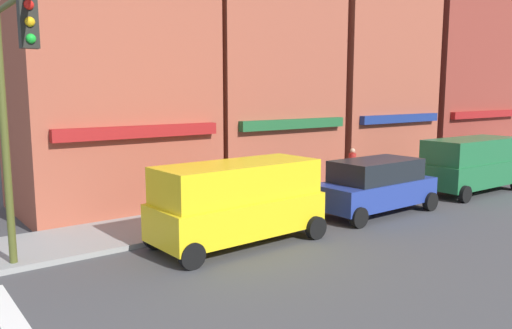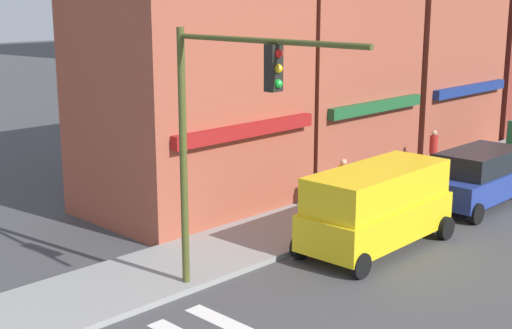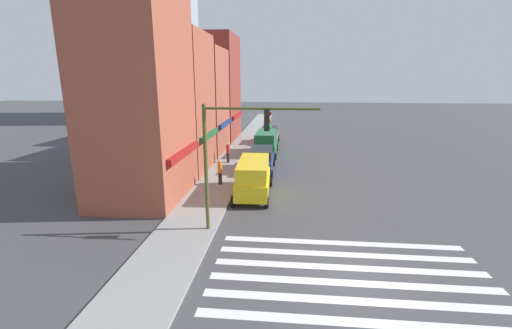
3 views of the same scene
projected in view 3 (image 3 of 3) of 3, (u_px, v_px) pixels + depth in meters
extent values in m
plane|color=#424244|center=(350.00, 275.00, 13.26)|extent=(200.00, 200.00, 0.00)
cube|color=gray|center=(163.00, 264.00, 13.94)|extent=(120.00, 3.00, 0.15)
cube|color=silver|center=(365.00, 323.00, 10.67)|extent=(0.45, 10.80, 0.01)
cube|color=silver|center=(358.00, 301.00, 11.71)|extent=(0.45, 10.80, 0.01)
cube|color=silver|center=(353.00, 283.00, 12.74)|extent=(0.45, 10.80, 0.01)
cube|color=silver|center=(348.00, 268.00, 13.78)|extent=(0.45, 10.80, 0.01)
cube|color=silver|center=(344.00, 255.00, 14.82)|extent=(0.45, 10.80, 0.01)
cube|color=silver|center=(340.00, 243.00, 15.85)|extent=(0.45, 10.80, 0.01)
cube|color=#9E4C38|center=(138.00, 95.00, 20.39)|extent=(6.74, 5.00, 12.91)
cube|color=maroon|center=(185.00, 153.00, 20.99)|extent=(5.73, 0.30, 0.40)
cube|color=#9E4C38|center=(176.00, 104.00, 27.20)|extent=(6.43, 5.00, 10.90)
cube|color=#1E592D|center=(210.00, 135.00, 27.55)|extent=(5.46, 0.30, 0.40)
cube|color=#9E4C38|center=(199.00, 102.00, 34.10)|extent=(6.83, 5.00, 10.29)
cube|color=navy|center=(226.00, 124.00, 34.38)|extent=(5.81, 0.30, 0.40)
cube|color=maroon|center=(216.00, 89.00, 41.66)|extent=(8.23, 5.00, 12.46)
cube|color=maroon|center=(237.00, 115.00, 42.21)|extent=(7.00, 0.30, 0.40)
cylinder|color=#474C1E|center=(206.00, 170.00, 16.33)|extent=(0.18, 0.18, 6.30)
cylinder|color=#474C1E|center=(261.00, 109.00, 15.36)|extent=(0.12, 5.26, 0.12)
cube|color=black|center=(267.00, 120.00, 15.47)|extent=(0.32, 0.24, 0.95)
sphere|color=red|center=(270.00, 114.00, 15.38)|extent=(0.18, 0.18, 0.18)
sphere|color=#EAAD14|center=(270.00, 121.00, 15.46)|extent=(0.18, 0.18, 0.18)
sphere|color=green|center=(270.00, 127.00, 15.53)|extent=(0.18, 0.18, 0.18)
cube|color=yellow|center=(253.00, 183.00, 22.10)|extent=(5.06, 2.15, 1.00)
cube|color=yellow|center=(253.00, 168.00, 21.85)|extent=(4.80, 1.98, 1.00)
cylinder|color=black|center=(233.00, 201.00, 20.29)|extent=(0.68, 0.22, 0.68)
cylinder|color=black|center=(267.00, 202.00, 20.11)|extent=(0.68, 0.22, 0.68)
cylinder|color=black|center=(242.00, 181.00, 24.33)|extent=(0.68, 0.22, 0.68)
cylinder|color=black|center=(271.00, 182.00, 24.15)|extent=(0.68, 0.22, 0.68)
cube|color=navy|center=(261.00, 162.00, 27.89)|extent=(4.71, 1.93, 0.85)
cube|color=black|center=(261.00, 153.00, 27.70)|extent=(3.30, 1.77, 0.75)
cylinder|color=black|center=(247.00, 174.00, 26.21)|extent=(0.68, 0.22, 0.68)
cylinder|color=black|center=(271.00, 174.00, 26.03)|extent=(0.68, 0.22, 0.68)
cylinder|color=black|center=(252.00, 162.00, 29.96)|extent=(0.68, 0.22, 0.68)
cylinder|color=black|center=(274.00, 162.00, 29.78)|extent=(0.68, 0.22, 0.68)
cube|color=#1E6638|center=(266.00, 147.00, 33.92)|extent=(5.04, 2.11, 1.00)
cube|color=#1E6638|center=(266.00, 137.00, 33.68)|extent=(4.79, 1.94, 1.00)
cylinder|color=black|center=(254.00, 156.00, 32.12)|extent=(0.68, 0.22, 0.68)
cylinder|color=black|center=(275.00, 156.00, 31.93)|extent=(0.68, 0.22, 0.68)
cylinder|color=black|center=(258.00, 147.00, 36.16)|extent=(0.68, 0.22, 0.68)
cylinder|color=black|center=(277.00, 148.00, 35.97)|extent=(0.68, 0.22, 0.68)
cube|color=slate|center=(270.00, 137.00, 39.91)|extent=(4.71, 1.92, 0.85)
cube|color=black|center=(270.00, 130.00, 39.72)|extent=(3.30, 1.76, 0.75)
cylinder|color=black|center=(260.00, 144.00, 38.23)|extent=(0.68, 0.22, 0.68)
cylinder|color=black|center=(277.00, 144.00, 38.06)|extent=(0.68, 0.22, 0.68)
cylinder|color=black|center=(263.00, 138.00, 41.98)|extent=(0.68, 0.22, 0.68)
cylinder|color=black|center=(278.00, 138.00, 41.81)|extent=(0.68, 0.22, 0.68)
cylinder|color=#23232D|center=(220.00, 178.00, 24.07)|extent=(0.26, 0.26, 0.85)
cylinder|color=orange|center=(220.00, 168.00, 23.89)|extent=(0.32, 0.32, 0.70)
sphere|color=tan|center=(220.00, 161.00, 23.77)|extent=(0.22, 0.22, 0.22)
cylinder|color=#23232D|center=(228.00, 158.00, 30.37)|extent=(0.26, 0.26, 0.85)
cylinder|color=red|center=(228.00, 149.00, 30.18)|extent=(0.32, 0.32, 0.70)
sphere|color=tan|center=(228.00, 144.00, 30.07)|extent=(0.22, 0.22, 0.22)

